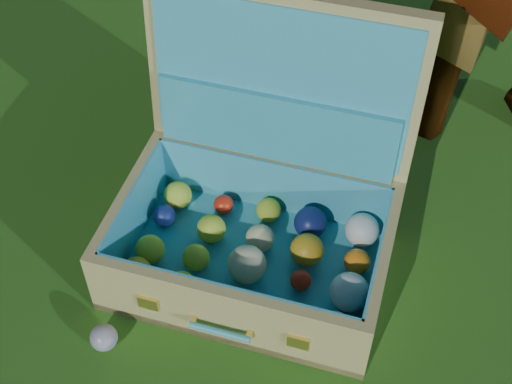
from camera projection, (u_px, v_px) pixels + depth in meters
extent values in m
plane|color=#215114|center=(287.00, 321.00, 1.72)|extent=(60.00, 60.00, 0.00)
sphere|color=#3D65A0|center=(104.00, 337.00, 1.65)|extent=(0.07, 0.07, 0.07)
cube|color=tan|center=(251.00, 267.00, 1.81)|extent=(0.73, 0.54, 0.02)
cube|color=tan|center=(224.00, 316.00, 1.61)|extent=(0.66, 0.12, 0.20)
cube|color=tan|center=(274.00, 186.00, 1.88)|extent=(0.66, 0.12, 0.20)
cube|color=tan|center=(130.00, 217.00, 1.81)|extent=(0.08, 0.39, 0.20)
cube|color=tan|center=(381.00, 277.00, 1.69)|extent=(0.08, 0.39, 0.20)
cube|color=teal|center=(251.00, 263.00, 1.80)|extent=(0.67, 0.48, 0.01)
cube|color=teal|center=(226.00, 308.00, 1.61)|extent=(0.61, 0.10, 0.18)
cube|color=teal|center=(273.00, 187.00, 1.86)|extent=(0.61, 0.10, 0.18)
cube|color=teal|center=(135.00, 215.00, 1.80)|extent=(0.07, 0.39, 0.18)
cube|color=teal|center=(375.00, 272.00, 1.68)|extent=(0.07, 0.39, 0.18)
cube|color=tan|center=(282.00, 79.00, 1.68)|extent=(0.67, 0.18, 0.45)
cube|color=teal|center=(280.00, 84.00, 1.66)|extent=(0.62, 0.13, 0.39)
cube|color=teal|center=(276.00, 128.00, 1.74)|extent=(0.59, 0.13, 0.19)
cube|color=#F2C659|center=(148.00, 303.00, 1.64)|extent=(0.05, 0.02, 0.04)
cube|color=#F2C659|center=(298.00, 342.00, 1.57)|extent=(0.05, 0.02, 0.04)
cylinder|color=teal|center=(220.00, 332.00, 1.60)|extent=(0.15, 0.04, 0.02)
cube|color=#F2C659|center=(193.00, 321.00, 1.62)|extent=(0.02, 0.02, 0.01)
cube|color=#F2C659|center=(249.00, 336.00, 1.60)|extent=(0.02, 0.02, 0.01)
sphere|color=#C09019|center=(137.00, 272.00, 1.73)|extent=(0.08, 0.08, 0.08)
sphere|color=#B7CB31|center=(181.00, 287.00, 1.70)|extent=(0.08, 0.08, 0.08)
sphere|color=orange|center=(235.00, 302.00, 1.69)|extent=(0.06, 0.06, 0.06)
sphere|color=orange|center=(287.00, 318.00, 1.65)|extent=(0.07, 0.07, 0.07)
sphere|color=silver|center=(335.00, 325.00, 1.64)|extent=(0.07, 0.07, 0.07)
sphere|color=#B7CB31|center=(150.00, 249.00, 1.78)|extent=(0.07, 0.07, 0.07)
sphere|color=#B7CB31|center=(196.00, 258.00, 1.77)|extent=(0.07, 0.07, 0.07)
sphere|color=beige|center=(247.00, 264.00, 1.74)|extent=(0.10, 0.10, 0.10)
sphere|color=red|center=(301.00, 280.00, 1.73)|extent=(0.05, 0.05, 0.05)
sphere|color=silver|center=(349.00, 292.00, 1.68)|extent=(0.10, 0.10, 0.10)
sphere|color=navy|center=(164.00, 215.00, 1.86)|extent=(0.06, 0.06, 0.06)
sphere|color=#B7CB31|center=(211.00, 229.00, 1.83)|extent=(0.07, 0.07, 0.07)
sphere|color=beige|center=(260.00, 238.00, 1.81)|extent=(0.07, 0.07, 0.07)
sphere|color=#C09019|center=(307.00, 250.00, 1.77)|extent=(0.08, 0.08, 0.08)
sphere|color=orange|center=(357.00, 262.00, 1.76)|extent=(0.07, 0.07, 0.07)
sphere|color=#B7CB31|center=(178.00, 195.00, 1.90)|extent=(0.07, 0.07, 0.07)
sphere|color=red|center=(224.00, 204.00, 1.89)|extent=(0.05, 0.05, 0.05)
sphere|color=#B7CB31|center=(269.00, 210.00, 1.87)|extent=(0.07, 0.07, 0.07)
sphere|color=navy|center=(310.00, 223.00, 1.83)|extent=(0.09, 0.09, 0.09)
sphere|color=silver|center=(362.00, 230.00, 1.81)|extent=(0.09, 0.09, 0.09)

